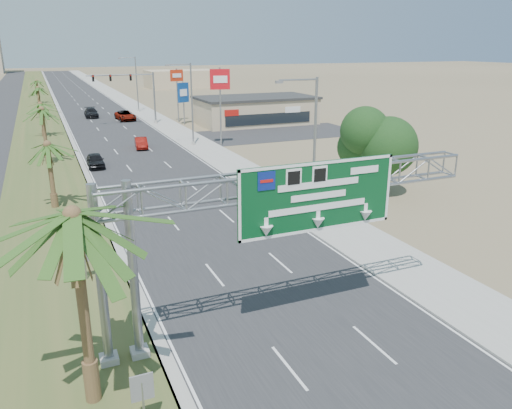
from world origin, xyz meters
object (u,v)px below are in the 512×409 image
object	(u,v)px
car_far	(91,113)
pole_sign_red_near	(220,84)
car_mid_lane	(141,143)
pole_sign_red_far	(177,80)
sign_gantry	(280,197)
car_right_lane	(125,116)
signal_mast	(141,93)
pole_sign_blue	(183,94)
palm_near	(72,217)
car_left_lane	(95,161)
store_building	(256,111)

from	to	relation	value
car_far	pole_sign_red_near	world-z (taller)	pole_sign_red_near
car_mid_lane	pole_sign_red_far	bearing A→B (deg)	69.94
sign_gantry	car_far	size ratio (longest dim) A/B	3.10
car_right_lane	signal_mast	bearing A→B (deg)	-77.56
car_mid_lane	pole_sign_blue	size ratio (longest dim) A/B	0.60
car_mid_lane	pole_sign_red_far	size ratio (longest dim) A/B	0.47
palm_near	car_left_lane	xyz separation A→B (m)	(4.14, 36.87, -6.23)
car_mid_lane	car_far	world-z (taller)	car_far
sign_gantry	pole_sign_blue	distance (m)	60.83
pole_sign_red_far	car_mid_lane	bearing A→B (deg)	-116.70
signal_mast	store_building	size ratio (longest dim) A/B	0.57
car_left_lane	store_building	bearing A→B (deg)	39.40
sign_gantry	pole_sign_red_far	bearing A→B (deg)	79.02
palm_near	store_building	size ratio (longest dim) A/B	0.46
signal_mast	car_right_lane	distance (m)	7.30
pole_sign_blue	pole_sign_red_far	world-z (taller)	pole_sign_red_far
sign_gantry	car_right_lane	bearing A→B (deg)	86.25
signal_mast	store_building	xyz separation A→B (m)	(16.83, -5.97, -2.85)
signal_mast	car_mid_lane	size ratio (longest dim) A/B	2.57
palm_near	signal_mast	bearing A→B (deg)	77.34
car_right_lane	pole_sign_red_far	size ratio (longest dim) A/B	0.66
sign_gantry	palm_near	xyz separation A→B (m)	(-8.14, -1.93, 0.87)
car_far	signal_mast	bearing A→B (deg)	-58.60
palm_near	pole_sign_red_far	size ratio (longest dim) A/B	0.98
car_far	car_mid_lane	bearing A→B (deg)	-83.05
sign_gantry	store_building	xyz separation A→B (m)	(23.06, 56.07, -4.06)
store_building	car_right_lane	bearing A→B (deg)	147.71
car_right_lane	pole_sign_blue	world-z (taller)	pole_sign_blue
palm_near	pole_sign_red_near	distance (m)	47.06
car_left_lane	car_right_lane	xyz separation A→B (m)	(8.44, 32.89, 0.09)
car_far	pole_sign_red_far	distance (m)	17.83
palm_near	store_building	xyz separation A→B (m)	(31.20, 58.00, -4.93)
pole_sign_red_near	pole_sign_blue	xyz separation A→B (m)	(0.52, 18.85, -2.74)
palm_near	signal_mast	distance (m)	65.60
signal_mast	car_right_lane	bearing A→B (deg)	107.19
car_mid_lane	sign_gantry	bearing A→B (deg)	-86.35
car_left_lane	car_far	xyz separation A→B (m)	(3.59, 38.91, 0.09)
pole_sign_blue	pole_sign_red_far	xyz separation A→B (m)	(-0.11, 3.13, 1.95)
sign_gantry	palm_near	size ratio (longest dim) A/B	2.01
car_left_lane	car_right_lane	world-z (taller)	car_right_lane
sign_gantry	signal_mast	world-z (taller)	signal_mast
sign_gantry	car_right_lane	world-z (taller)	sign_gantry
palm_near	pole_sign_red_near	world-z (taller)	pole_sign_red_near
pole_sign_red_far	car_right_lane	bearing A→B (deg)	146.32
pole_sign_blue	car_right_lane	bearing A→B (deg)	133.44
store_building	car_far	bearing A→B (deg)	142.85
store_building	car_left_lane	xyz separation A→B (m)	(-27.06, -21.13, -1.30)
car_mid_lane	pole_sign_blue	world-z (taller)	pole_sign_blue
palm_near	pole_sign_blue	world-z (taller)	palm_near
pole_sign_red_near	pole_sign_blue	world-z (taller)	pole_sign_red_near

